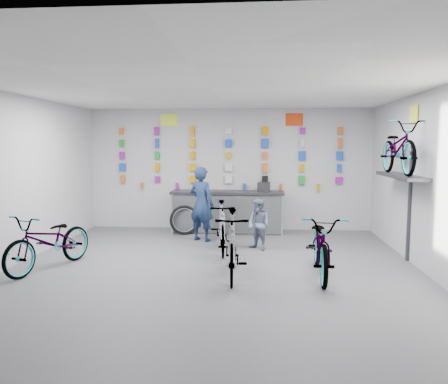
# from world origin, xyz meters

# --- Properties ---
(floor) EXTENTS (8.00, 8.00, 0.00)m
(floor) POSITION_xyz_m (0.00, 0.00, 0.00)
(floor) COLOR #4B4B50
(floor) RESTS_ON ground
(ceiling) EXTENTS (8.00, 8.00, 0.00)m
(ceiling) POSITION_xyz_m (0.00, 0.00, 3.00)
(ceiling) COLOR white
(ceiling) RESTS_ON wall_back
(wall_back) EXTENTS (7.00, 0.00, 7.00)m
(wall_back) POSITION_xyz_m (0.00, 4.00, 1.50)
(wall_back) COLOR #B8B8BA
(wall_back) RESTS_ON floor
(wall_front) EXTENTS (7.00, 0.00, 7.00)m
(wall_front) POSITION_xyz_m (0.00, -4.00, 1.50)
(wall_front) COLOR #B8B8BA
(wall_front) RESTS_ON floor
(wall_left) EXTENTS (0.00, 8.00, 8.00)m
(wall_left) POSITION_xyz_m (-3.50, 0.00, 1.50)
(wall_left) COLOR #B8B8BA
(wall_left) RESTS_ON floor
(wall_right) EXTENTS (0.00, 8.00, 8.00)m
(wall_right) POSITION_xyz_m (3.50, 0.00, 1.50)
(wall_right) COLOR #B8B8BA
(wall_right) RESTS_ON floor
(counter) EXTENTS (2.70, 0.66, 1.00)m
(counter) POSITION_xyz_m (0.00, 3.54, 0.49)
(counter) COLOR black
(counter) RESTS_ON floor
(merch_wall) EXTENTS (5.57, 0.08, 1.57)m
(merch_wall) POSITION_xyz_m (0.10, 3.93, 1.78)
(merch_wall) COLOR #D65A20
(merch_wall) RESTS_ON wall_back
(wall_bracket) EXTENTS (0.39, 1.90, 2.00)m
(wall_bracket) POSITION_xyz_m (3.33, 1.20, 1.46)
(wall_bracket) COLOR #333338
(wall_bracket) RESTS_ON wall_right
(sign_left) EXTENTS (0.42, 0.02, 0.30)m
(sign_left) POSITION_xyz_m (-1.50, 3.98, 2.72)
(sign_left) COLOR #E9FF3B
(sign_left) RESTS_ON wall_back
(sign_right) EXTENTS (0.42, 0.02, 0.30)m
(sign_right) POSITION_xyz_m (1.60, 3.98, 2.72)
(sign_right) COLOR red
(sign_right) RESTS_ON wall_back
(sign_side) EXTENTS (0.02, 0.40, 0.30)m
(sign_side) POSITION_xyz_m (3.48, 1.20, 2.65)
(sign_side) COLOR #E9FF3B
(sign_side) RESTS_ON wall_right
(bike_left) EXTENTS (1.23, 1.97, 0.98)m
(bike_left) POSITION_xyz_m (-2.76, 0.12, 0.49)
(bike_left) COLOR gray
(bike_left) RESTS_ON floor
(bike_center) EXTENTS (0.59, 1.79, 1.06)m
(bike_center) POSITION_xyz_m (0.35, -0.08, 0.53)
(bike_center) COLOR gray
(bike_center) RESTS_ON floor
(bike_right) EXTENTS (0.77, 1.99, 1.03)m
(bike_right) POSITION_xyz_m (1.77, 0.12, 0.52)
(bike_right) COLOR gray
(bike_right) RESTS_ON floor
(bike_service) EXTENTS (0.67, 1.71, 1.00)m
(bike_service) POSITION_xyz_m (0.04, 1.55, 0.50)
(bike_service) COLOR gray
(bike_service) RESTS_ON floor
(bike_wall) EXTENTS (0.63, 1.80, 0.95)m
(bike_wall) POSITION_xyz_m (3.25, 1.20, 2.05)
(bike_wall) COLOR gray
(bike_wall) RESTS_ON wall_bracket
(clerk) EXTENTS (0.71, 0.61, 1.64)m
(clerk) POSITION_xyz_m (-0.50, 2.55, 0.82)
(clerk) COLOR #17274A
(clerk) RESTS_ON floor
(customer) EXTENTS (0.64, 0.63, 1.04)m
(customer) POSITION_xyz_m (0.76, 1.80, 0.52)
(customer) COLOR slate
(customer) RESTS_ON floor
(spare_wheel) EXTENTS (0.71, 0.33, 0.70)m
(spare_wheel) POSITION_xyz_m (-0.99, 3.17, 0.35)
(spare_wheel) COLOR black
(spare_wheel) RESTS_ON floor
(register) EXTENTS (0.31, 0.33, 0.22)m
(register) POSITION_xyz_m (0.87, 3.55, 1.11)
(register) COLOR black
(register) RESTS_ON counter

